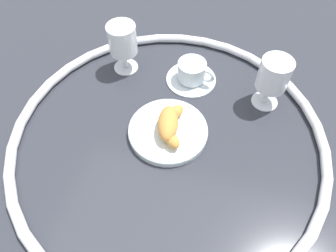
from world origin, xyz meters
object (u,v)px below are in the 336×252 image
pastry_plate (168,131)px  coffee_cup_near (192,73)px  juice_glass_right (122,41)px  juice_glass_left (273,76)px  croissant_large (169,124)px

pastry_plate → coffee_cup_near: (-0.19, 0.01, 0.02)m
pastry_plate → coffee_cup_near: 0.19m
juice_glass_right → pastry_plate: bearing=45.0°
coffee_cup_near → juice_glass_right: (0.01, -0.19, 0.07)m
pastry_plate → juice_glass_left: bearing=129.2°
juice_glass_left → coffee_cup_near: bearing=-95.3°
juice_glass_left → juice_glass_right: size_ratio=1.00×
pastry_plate → juice_glass_left: juice_glass_left is taller
pastry_plate → croissant_large: (-0.00, 0.00, 0.03)m
coffee_cup_near → juice_glass_right: size_ratio=0.97×
juice_glass_left → juice_glass_right: bearing=-91.6°
coffee_cup_near → juice_glass_left: 0.21m
pastry_plate → juice_glass_right: size_ratio=1.37×
croissant_large → juice_glass_right: bearing=-134.4°
coffee_cup_near → juice_glass_left: (0.02, 0.20, 0.07)m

